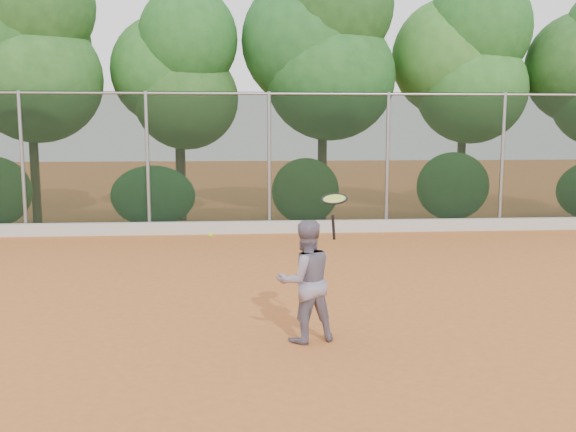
{
  "coord_description": "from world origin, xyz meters",
  "views": [
    {
      "loc": [
        -0.79,
        -9.03,
        2.67
      ],
      "look_at": [
        0.0,
        1.0,
        1.25
      ],
      "focal_mm": 40.0,
      "sensor_mm": 36.0,
      "label": 1
    }
  ],
  "objects": [
    {
      "name": "foliage_backdrop",
      "position": [
        -0.55,
        8.98,
        4.4
      ],
      "size": [
        23.7,
        3.63,
        7.55
      ],
      "color": "#47301B",
      "rests_on": "ground"
    },
    {
      "name": "tennis_player",
      "position": [
        0.03,
        -1.33,
        0.77
      ],
      "size": [
        0.88,
        0.76,
        1.53
      ],
      "primitive_type": "imported",
      "rotation": [
        0.0,
        0.0,
        3.42
      ],
      "color": "slate",
      "rests_on": "ground"
    },
    {
      "name": "concrete_curb",
      "position": [
        0.0,
        6.82,
        0.15
      ],
      "size": [
        24.0,
        0.2,
        0.3
      ],
      "primitive_type": "cube",
      "color": "#B9B6AB",
      "rests_on": "ground"
    },
    {
      "name": "chainlink_fence",
      "position": [
        -0.0,
        7.0,
        1.86
      ],
      "size": [
        24.09,
        0.09,
        3.5
      ],
      "color": "black",
      "rests_on": "ground"
    },
    {
      "name": "tennis_ball_in_flight",
      "position": [
        -1.12,
        -1.54,
        1.4
      ],
      "size": [
        0.06,
        0.06,
        0.06
      ],
      "color": "#A5C82D",
      "rests_on": "ground"
    },
    {
      "name": "ground",
      "position": [
        0.0,
        0.0,
        0.0
      ],
      "size": [
        80.0,
        80.0,
        0.0
      ],
      "primitive_type": "plane",
      "color": "#B7622B",
      "rests_on": "ground"
    },
    {
      "name": "tennis_racket",
      "position": [
        0.36,
        -1.51,
        1.77
      ],
      "size": [
        0.41,
        0.41,
        0.57
      ],
      "color": "black",
      "rests_on": "ground"
    }
  ]
}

